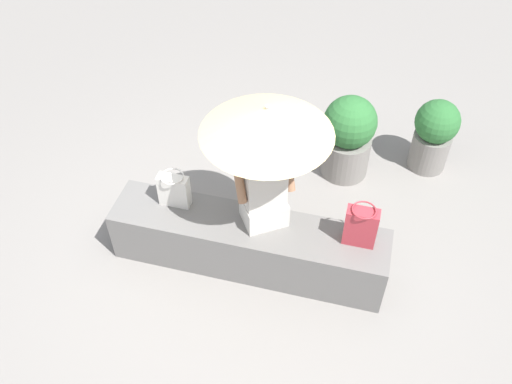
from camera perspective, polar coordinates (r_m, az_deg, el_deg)
The scene contains 8 objects.
ground_plane at distance 4.90m, azimuth -0.76°, elevation -7.26°, with size 14.00×14.00×0.00m, color gray.
stone_bench at distance 4.71m, azimuth -0.79°, elevation -5.40°, with size 2.33×0.49×0.50m, color slate.
person_seated at distance 4.27m, azimuth 0.87°, elevation 0.62°, with size 0.50×0.43×0.90m.
parasol at distance 3.88m, azimuth 1.14°, elevation 7.37°, with size 0.98×0.98×1.15m.
handbag_black at distance 4.34m, azimuth 10.83°, elevation -3.50°, with size 0.25×0.19×0.37m.
tote_bag_canvas at distance 4.62m, azimuth -8.51°, elevation 0.21°, with size 0.26×0.19×0.32m.
planter_near at distance 5.78m, azimuth 17.99°, elevation 5.78°, with size 0.44×0.44×0.79m.
planter_far at distance 5.48m, azimuth 9.54°, elevation 5.76°, with size 0.52×0.52×0.89m.
Camera 1 is at (-0.82, 2.88, 3.88)m, focal length 38.54 mm.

